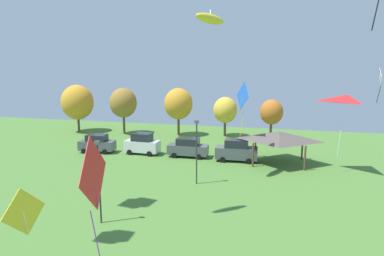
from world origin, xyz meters
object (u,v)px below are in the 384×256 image
object	(u,v)px
kite_flying_2	(380,78)
light_post_1	(197,148)
parked_car_leftmost	(97,143)
parked_car_rightmost_in_row	(236,150)
kite_flying_5	(24,212)
kite_flying_7	(243,97)
light_post_0	(99,177)
treeline_tree_4	(272,112)
treeline_tree_3	(225,110)
kite_flying_4	(210,19)
parked_car_second_from_left	(142,144)
kite_flying_6	(347,107)
treeline_tree_2	(178,104)
park_pavilion	(279,136)
treeline_tree_0	(77,102)
parked_car_third_from_left	(188,148)
kite_flying_8	(94,177)
treeline_tree_1	(123,103)

from	to	relation	value
kite_flying_2	light_post_1	distance (m)	17.73
parked_car_leftmost	parked_car_rightmost_in_row	world-z (taller)	parked_car_rightmost_in_row
kite_flying_5	kite_flying_7	world-z (taller)	kite_flying_7
light_post_0	treeline_tree_4	xyz separation A→B (m)	(10.76, 30.58, 0.63)
parked_car_leftmost	treeline_tree_3	size ratio (longest dim) A/B	0.75
kite_flying_4	parked_car_second_from_left	xyz separation A→B (m)	(-9.67, 7.24, -13.40)
kite_flying_5	kite_flying_6	size ratio (longest dim) A/B	0.28
light_post_1	treeline_tree_4	distance (m)	22.26
kite_flying_5	treeline_tree_2	xyz separation A→B (m)	(-7.11, 41.33, -1.51)
kite_flying_4	treeline_tree_2	xyz separation A→B (m)	(-8.47, 18.99, -9.81)
kite_flying_6	parked_car_leftmost	bearing A→B (deg)	179.49
parked_car_leftmost	park_pavilion	distance (m)	21.90
parked_car_rightmost_in_row	treeline_tree_0	size ratio (longest dim) A/B	0.62
kite_flying_6	treeline_tree_2	world-z (taller)	treeline_tree_2
parked_car_third_from_left	light_post_0	size ratio (longest dim) A/B	0.82
kite_flying_2	kite_flying_8	bearing A→B (deg)	-127.81
kite_flying_7	treeline_tree_2	world-z (taller)	kite_flying_7
kite_flying_7	park_pavilion	world-z (taller)	kite_flying_7
light_post_1	kite_flying_2	bearing A→B (deg)	18.25
parked_car_second_from_left	treeline_tree_3	distance (m)	15.48
kite_flying_4	kite_flying_8	distance (m)	19.82
kite_flying_8	treeline_tree_1	xyz separation A→B (m)	(-15.43, 35.82, -1.04)
kite_flying_5	park_pavilion	world-z (taller)	kite_flying_5
parked_car_third_from_left	treeline_tree_3	distance (m)	13.38
kite_flying_2	parked_car_leftmost	size ratio (longest dim) A/B	0.71
kite_flying_6	light_post_0	world-z (taller)	kite_flying_6
kite_flying_2	kite_flying_8	world-z (taller)	kite_flying_2
kite_flying_7	parked_car_second_from_left	bearing A→B (deg)	176.95
kite_flying_8	treeline_tree_4	size ratio (longest dim) A/B	1.17
kite_flying_4	park_pavilion	distance (m)	15.06
kite_flying_6	parked_car_leftmost	xyz separation A→B (m)	(-28.23, 0.25, -5.40)
kite_flying_5	light_post_0	size ratio (longest dim) A/B	0.26
kite_flying_7	treeline_tree_0	xyz separation A→B (m)	(-27.25, 11.17, -2.46)
kite_flying_8	kite_flying_7	bearing A→B (deg)	80.56
light_post_0	treeline_tree_0	bearing A→B (deg)	124.34
treeline_tree_3	light_post_1	bearing A→B (deg)	-88.31
parked_car_second_from_left	treeline_tree_2	distance (m)	12.35
kite_flying_2	kite_flying_7	world-z (taller)	kite_flying_2
light_post_1	kite_flying_6	bearing A→B (deg)	30.03
parked_car_rightmost_in_row	treeline_tree_2	world-z (taller)	treeline_tree_2
treeline_tree_1	kite_flying_5	bearing A→B (deg)	-68.72
kite_flying_6	treeline_tree_4	bearing A→B (deg)	119.10
treeline_tree_1	treeline_tree_4	world-z (taller)	treeline_tree_1
parked_car_leftmost	light_post_1	size ratio (longest dim) A/B	0.76
parked_car_third_from_left	parked_car_rightmost_in_row	bearing A→B (deg)	-4.97
parked_car_leftmost	parked_car_second_from_left	distance (m)	5.77
light_post_0	light_post_1	size ratio (longest dim) A/B	0.98
parked_car_rightmost_in_row	treeline_tree_2	bearing A→B (deg)	128.21
kite_flying_6	park_pavilion	xyz separation A→B (m)	(-6.42, 0.78, -3.43)
treeline_tree_1	treeline_tree_4	size ratio (longest dim) A/B	1.25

